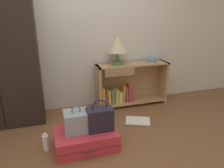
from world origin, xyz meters
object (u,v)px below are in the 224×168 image
object	(u,v)px
train_case	(77,121)
bottle	(46,142)
table_lamp	(117,46)
open_book_on_floor	(138,121)
bookshelf	(128,85)
suitcase_large	(86,139)
handbag	(100,119)
bowl	(151,60)

from	to	relation	value
train_case	bottle	bearing A→B (deg)	174.49
table_lamp	open_book_on_floor	world-z (taller)	table_lamp
table_lamp	open_book_on_floor	size ratio (longest dim) A/B	1.00
open_book_on_floor	train_case	bearing A→B (deg)	-160.08
bookshelf	bottle	world-z (taller)	bookshelf
suitcase_large	handbag	world-z (taller)	handbag
handbag	bottle	xyz separation A→B (m)	(-0.61, 0.08, -0.25)
bottle	open_book_on_floor	size ratio (longest dim) A/B	0.51
suitcase_large	open_book_on_floor	world-z (taller)	suitcase_large
suitcase_large	train_case	world-z (taller)	train_case
table_lamp	bowl	world-z (taller)	table_lamp
bookshelf	table_lamp	bearing A→B (deg)	-179.19
train_case	open_book_on_floor	distance (m)	1.01
train_case	bottle	xyz separation A→B (m)	(-0.36, 0.03, -0.23)
train_case	bottle	world-z (taller)	train_case
table_lamp	open_book_on_floor	distance (m)	1.17
bottle	suitcase_large	bearing A→B (deg)	-8.15
table_lamp	handbag	bearing A→B (deg)	-118.47
bookshelf	table_lamp	distance (m)	0.69
bookshelf	suitcase_large	xyz separation A→B (m)	(-0.89, -0.97, -0.23)
suitcase_large	bowl	bearing A→B (deg)	37.41
bookshelf	handbag	bearing A→B (deg)	-126.41
bowl	handbag	xyz separation A→B (m)	(-1.14, -1.01, -0.38)
handbag	suitcase_large	bearing A→B (deg)	174.32
handbag	open_book_on_floor	distance (m)	0.82
suitcase_large	bottle	bearing A→B (deg)	171.85
suitcase_large	open_book_on_floor	bearing A→B (deg)	23.74
bottle	bookshelf	bearing A→B (deg)	34.04
bowl	train_case	xyz separation A→B (m)	(-1.39, -0.97, -0.40)
bookshelf	bowl	xyz separation A→B (m)	(0.41, 0.02, 0.40)
bookshelf	train_case	distance (m)	1.36
table_lamp	handbag	world-z (taller)	table_lamp
bowl	train_case	world-z (taller)	bowl
handbag	bottle	distance (m)	0.67
train_case	handbag	distance (m)	0.26
handbag	bottle	bearing A→B (deg)	172.51
handbag	bowl	bearing A→B (deg)	41.66
open_book_on_floor	bookshelf	bearing A→B (deg)	82.41
suitcase_large	bottle	world-z (taller)	bottle
bowl	bottle	world-z (taller)	bowl
suitcase_large	handbag	bearing A→B (deg)	-5.68
bookshelf	train_case	xyz separation A→B (m)	(-0.98, -0.94, -0.01)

